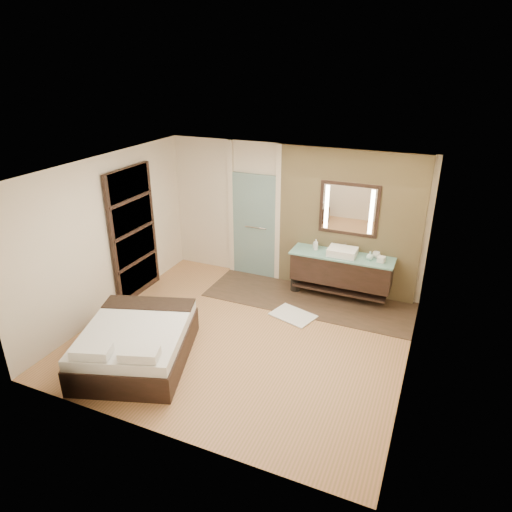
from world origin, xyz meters
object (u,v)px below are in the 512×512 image
at_px(vanity, 341,269).
at_px(waste_bin, 295,285).
at_px(mirror_unit, 349,209).
at_px(bed, 137,343).

distance_m(vanity, waste_bin, 0.96).
height_order(vanity, mirror_unit, mirror_unit).
height_order(bed, waste_bin, bed).
bearing_deg(bed, mirror_unit, 37.32).
distance_m(mirror_unit, bed, 4.24).
relative_size(mirror_unit, bed, 0.49).
relative_size(vanity, bed, 0.85).
xyz_separation_m(vanity, mirror_unit, (0.00, 0.24, 1.07)).
bearing_deg(waste_bin, vanity, 4.63).
relative_size(vanity, waste_bin, 7.97).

